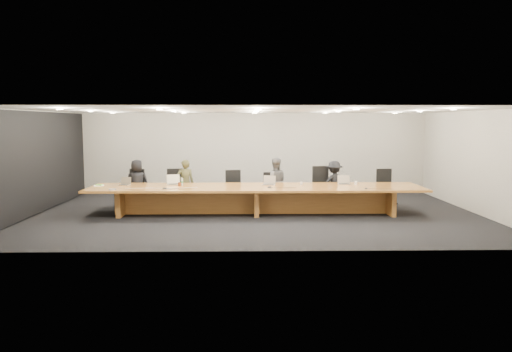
% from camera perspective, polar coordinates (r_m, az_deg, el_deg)
% --- Properties ---
extents(ground, '(12.00, 12.00, 0.00)m').
position_cam_1_polar(ground, '(13.65, 0.03, -4.31)').
color(ground, black).
rests_on(ground, ground).
extents(back_wall, '(12.00, 0.02, 2.80)m').
position_cam_1_polar(back_wall, '(17.45, -0.25, 2.61)').
color(back_wall, silver).
rests_on(back_wall, ground).
extents(left_wall_panel, '(0.08, 7.84, 2.74)m').
position_cam_1_polar(left_wall_panel, '(14.60, -23.98, 1.27)').
color(left_wall_panel, black).
rests_on(left_wall_panel, ground).
extents(conference_table, '(9.00, 1.80, 0.75)m').
position_cam_1_polar(conference_table, '(13.56, 0.03, -2.15)').
color(conference_table, '#9C5D22').
rests_on(conference_table, ground).
extents(chair_far_left, '(0.71, 0.71, 1.12)m').
position_cam_1_polar(chair_far_left, '(15.14, -13.80, -1.30)').
color(chair_far_left, black).
rests_on(chair_far_left, ground).
extents(chair_left, '(0.62, 0.62, 1.12)m').
position_cam_1_polar(chair_left, '(15.01, -9.26, -1.27)').
color(chair_left, black).
rests_on(chair_left, ground).
extents(chair_mid_left, '(0.67, 0.67, 1.09)m').
position_cam_1_polar(chair_mid_left, '(14.73, -2.46, -1.39)').
color(chair_mid_left, black).
rests_on(chair_mid_left, ground).
extents(chair_mid_right, '(0.57, 0.57, 1.02)m').
position_cam_1_polar(chair_mid_right, '(14.72, 1.78, -1.53)').
color(chair_mid_right, black).
rests_on(chair_mid_right, ground).
extents(chair_right, '(0.71, 0.71, 1.20)m').
position_cam_1_polar(chair_right, '(14.99, 7.66, -1.11)').
color(chair_right, black).
rests_on(chair_right, ground).
extents(chair_far_right, '(0.61, 0.61, 1.11)m').
position_cam_1_polar(chair_far_right, '(15.46, 14.66, -1.21)').
color(chair_far_right, black).
rests_on(chair_far_right, ground).
extents(person_a, '(0.73, 0.51, 1.40)m').
position_cam_1_polar(person_a, '(14.99, -13.42, -0.82)').
color(person_a, black).
rests_on(person_a, ground).
extents(person_b, '(0.56, 0.41, 1.40)m').
position_cam_1_polar(person_b, '(14.79, -8.08, -0.82)').
color(person_b, '#39381F').
rests_on(person_b, ground).
extents(person_c, '(0.71, 0.55, 1.44)m').
position_cam_1_polar(person_c, '(14.77, 2.20, -0.68)').
color(person_c, '#555457').
rests_on(person_c, ground).
extents(person_d, '(0.97, 0.73, 1.34)m').
position_cam_1_polar(person_d, '(15.03, 8.92, -0.83)').
color(person_d, black).
rests_on(person_d, ground).
extents(laptop_a, '(0.33, 0.27, 0.23)m').
position_cam_1_polar(laptop_a, '(14.23, -14.82, -0.56)').
color(laptop_a, '#BAA98E').
rests_on(laptop_a, conference_table).
extents(laptop_b, '(0.44, 0.38, 0.29)m').
position_cam_1_polar(laptop_b, '(14.03, -9.33, -0.41)').
color(laptop_b, beige).
rests_on(laptop_b, conference_table).
extents(laptop_d, '(0.39, 0.32, 0.27)m').
position_cam_1_polar(laptop_d, '(13.81, 1.47, -0.48)').
color(laptop_d, tan).
rests_on(laptop_d, conference_table).
extents(laptop_e, '(0.34, 0.26, 0.26)m').
position_cam_1_polar(laptop_e, '(14.13, 10.05, -0.43)').
color(laptop_e, '#BCA88F').
rests_on(laptop_e, conference_table).
extents(water_bottle, '(0.08, 0.08, 0.20)m').
position_cam_1_polar(water_bottle, '(13.80, -8.47, -0.68)').
color(water_bottle, '#A8B8B2').
rests_on(water_bottle, conference_table).
extents(amber_mug, '(0.10, 0.10, 0.10)m').
position_cam_1_polar(amber_mug, '(13.73, -8.73, -0.93)').
color(amber_mug, maroon).
rests_on(amber_mug, conference_table).
extents(paper_cup_near, '(0.08, 0.08, 0.08)m').
position_cam_1_polar(paper_cup_near, '(13.87, 5.19, -0.86)').
color(paper_cup_near, silver).
rests_on(paper_cup_near, conference_table).
extents(paper_cup_far, '(0.10, 0.10, 0.09)m').
position_cam_1_polar(paper_cup_far, '(14.22, 11.36, -0.76)').
color(paper_cup_far, white).
rests_on(paper_cup_far, conference_table).
extents(notepad, '(0.32, 0.28, 0.02)m').
position_cam_1_polar(notepad, '(14.28, -17.52, -1.05)').
color(notepad, white).
rests_on(notepad, conference_table).
extents(lime_gadget, '(0.18, 0.13, 0.03)m').
position_cam_1_polar(lime_gadget, '(14.28, -17.48, -0.97)').
color(lime_gadget, '#6BC634').
rests_on(lime_gadget, notepad).
extents(av_box, '(0.21, 0.18, 0.03)m').
position_cam_1_polar(av_box, '(13.33, -16.08, -1.48)').
color(av_box, '#ADADB2').
rests_on(av_box, conference_table).
extents(mic_left, '(0.14, 0.14, 0.03)m').
position_cam_1_polar(mic_left, '(13.24, -10.41, -1.38)').
color(mic_left, black).
rests_on(mic_left, conference_table).
extents(mic_center, '(0.18, 0.18, 0.03)m').
position_cam_1_polar(mic_center, '(13.26, 1.55, -1.27)').
color(mic_center, black).
rests_on(mic_center, conference_table).
extents(mic_right, '(0.13, 0.13, 0.03)m').
position_cam_1_polar(mic_right, '(13.36, 12.47, -1.37)').
color(mic_right, black).
rests_on(mic_right, conference_table).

